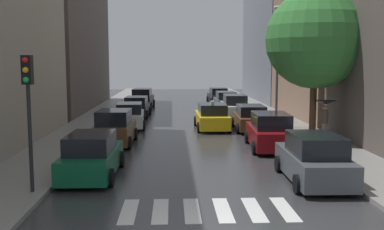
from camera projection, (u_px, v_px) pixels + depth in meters
The scene contains 23 objects.
ground_plane at pixel (185, 119), 34.03m from camera, with size 28.00×72.00×0.04m, color #333335.
sidewalk_left at pixel (99, 118), 33.73m from camera, with size 3.00×72.00×0.15m, color gray.
sidewalk_right at pixel (271, 117), 34.31m from camera, with size 3.00×72.00×0.15m, color gray.
crosswalk_stripes at pixel (207, 210), 12.96m from camera, with size 4.95×2.20×0.01m.
building_left_mid at pixel (59, 28), 40.10m from camera, with size 6.00×19.55×14.47m, color #564C47.
building_right_mid at pixel (332, 22), 33.75m from camera, with size 6.00×13.03×14.42m, color #8C6B56.
building_right_far at pixel (283, 5), 48.42m from camera, with size 6.00×16.64×20.54m, color slate.
parked_car_left_nearest at pixel (92, 156), 16.69m from camera, with size 2.03×4.51×1.64m.
parked_car_left_second at pixel (115, 129), 23.16m from camera, with size 2.11×4.07×1.80m.
parked_car_left_third at pixel (130, 116), 29.16m from camera, with size 2.13×4.31×1.61m.
parked_car_left_fourth at pixel (137, 107), 34.95m from camera, with size 2.10×4.30×1.57m.
parked_car_left_fifth at pixel (142, 99), 41.58m from camera, with size 2.17×4.77×1.79m.
parked_car_right_nearest at pixel (314, 160), 15.91m from camera, with size 2.14×4.47×1.74m.
parked_car_right_second at pixel (270, 132), 22.04m from camera, with size 2.26×4.54×1.77m.
parked_car_right_third at pixel (250, 118), 28.06m from camera, with size 2.10×4.50×1.57m.
parked_car_right_fourth at pixel (235, 107), 34.10m from camera, with size 2.10×4.78×1.78m.
parked_car_right_fifth at pixel (226, 101), 40.23m from camera, with size 2.03×4.67×1.60m.
parked_car_right_sixth at pixel (218, 96), 46.15m from camera, with size 2.13×4.33×1.60m.
taxi_midroad at pixel (212, 117), 28.50m from camera, with size 2.12×4.54×1.81m.
pedestrian_foreground at pixel (325, 110), 23.72m from camera, with size 1.16×1.16×2.07m.
street_tree_right at pixel (315, 39), 23.75m from camera, with size 5.23×5.23×7.89m.
traffic_light_left_corner at pixel (28, 93), 13.93m from camera, with size 0.30×0.42×4.30m.
lamp_post_right at pixel (277, 58), 27.99m from camera, with size 0.60×0.28×7.52m.
Camera 1 is at (-1.00, -9.75, 4.25)m, focal length 42.22 mm.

